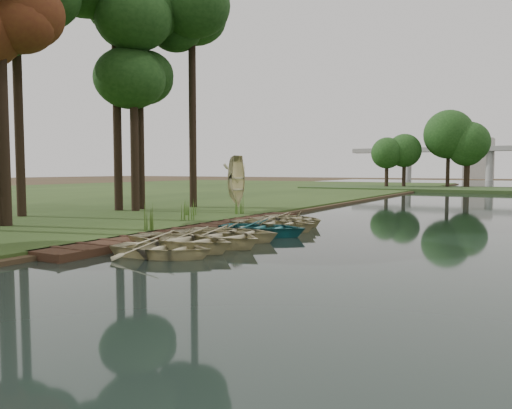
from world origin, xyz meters
The scene contains 23 objects.
ground centered at (0.00, 0.00, 0.00)m, with size 300.00×300.00×0.00m, color #3D2F1D.
boardwalk centered at (-1.60, 0.00, 0.15)m, with size 1.60×16.00×0.30m, color #352014.
peninsula centered at (8.00, 50.00, 0.23)m, with size 50.00×14.00×0.45m, color #2C441E.
far_trees centered at (4.67, 50.00, 6.43)m, with size 45.60×5.60×8.80m.
building_b centered at (-5.00, 145.00, 6.00)m, with size 8.00×8.00×12.00m, color #A5A5A0.
rowboat_0 centered at (1.05, -5.67, 0.39)m, with size 2.34×3.27×0.68m, color beige.
rowboat_1 centered at (0.78, -4.37, 0.47)m, with size 2.87×4.02×0.83m, color beige.
rowboat_2 centered at (1.17, -2.88, 0.46)m, with size 2.84×3.98×0.82m, color beige.
rowboat_3 centered at (1.01, -1.63, 0.43)m, with size 2.64×3.69×0.77m, color beige.
rowboat_4 centered at (1.29, 0.29, 0.43)m, with size 2.61×3.65×0.76m, color teal.
rowboat_5 centered at (0.97, 1.84, 0.45)m, with size 2.74×3.83×0.79m, color beige.
rowboat_6 centered at (0.77, 3.28, 0.42)m, with size 2.56×3.59×0.74m, color beige.
rowboat_7 centered at (0.70, 4.47, 0.42)m, with size 2.55×3.58×0.74m, color beige.
stored_rowboat centered at (-6.01, 10.05, 0.65)m, with size 2.40×3.36×0.70m, color beige.
tree_2 centered at (-9.15, -4.01, 9.23)m, with size 3.99×3.99×10.75m.
tree_3 centered at (-9.88, 4.75, 11.86)m, with size 4.33×4.33×13.62m.
tree_4 centered at (-10.45, 5.92, 8.62)m, with size 3.99×3.99×10.12m.
tree_6 centered at (-8.72, 8.93, 12.12)m, with size 4.45×4.45×13.92m.
tree_7 centered at (-12.62, -0.85, 11.21)m, with size 5.25×5.25×13.25m.
reeds_0 centered at (-2.60, -2.27, 0.86)m, with size 0.60×0.60×1.13m, color #3F661E.
reeds_1 centered at (-5.26, 4.09, 0.76)m, with size 0.60×0.60×0.92m, color #3F661E.
reeds_2 centered at (-3.79, 1.82, 0.73)m, with size 0.60×0.60×0.86m, color #3F661E.
reeds_3 centered at (-3.40, 5.91, 0.86)m, with size 0.60×0.60×1.12m, color #3F661E.
Camera 1 is at (11.10, -17.49, 2.75)m, focal length 35.00 mm.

